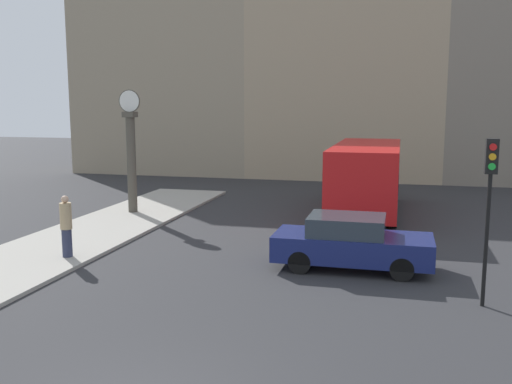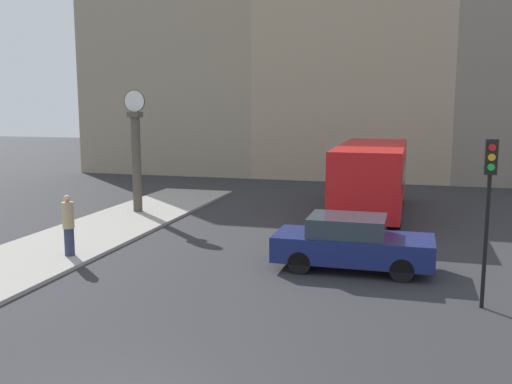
# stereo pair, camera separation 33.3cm
# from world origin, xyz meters

# --- Properties ---
(sidewalk_corner) EXTENTS (3.59, 22.41, 0.10)m
(sidewalk_corner) POSITION_xyz_m (-6.59, 9.21, 0.05)
(sidewalk_corner) COLOR #A39E93
(sidewalk_corner) RESTS_ON ground_plane
(building_row) EXTENTS (33.96, 5.00, 16.59)m
(building_row) POSITION_xyz_m (0.67, 28.50, 7.53)
(building_row) COLOR gray
(building_row) RESTS_ON ground_plane
(sedan_car) EXTENTS (4.26, 1.77, 1.47)m
(sedan_car) POSITION_xyz_m (2.47, 8.54, 0.74)
(sedan_car) COLOR navy
(sedan_car) RESTS_ON ground_plane
(bus_distant) EXTENTS (2.58, 8.08, 2.85)m
(bus_distant) POSITION_xyz_m (2.38, 16.72, 1.62)
(bus_distant) COLOR red
(bus_distant) RESTS_ON ground_plane
(traffic_light_far) EXTENTS (0.26, 0.24, 3.75)m
(traffic_light_far) POSITION_xyz_m (5.59, 6.32, 2.68)
(traffic_light_far) COLOR black
(traffic_light_far) RESTS_ON ground_plane
(street_clock) EXTENTS (0.90, 0.48, 4.93)m
(street_clock) POSITION_xyz_m (-6.84, 14.19, 2.47)
(street_clock) COLOR #4C473D
(street_clock) RESTS_ON sidewalk_corner
(pedestrian_tan_coat) EXTENTS (0.33, 0.33, 1.79)m
(pedestrian_tan_coat) POSITION_xyz_m (-5.55, 7.40, 1.01)
(pedestrian_tan_coat) COLOR #2D334C
(pedestrian_tan_coat) RESTS_ON sidewalk_corner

